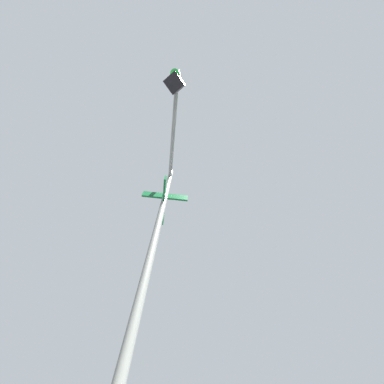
{
  "coord_description": "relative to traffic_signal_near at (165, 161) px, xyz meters",
  "views": [
    {
      "loc": [
        -5.77,
        -5.37,
        1.07
      ],
      "look_at": [
        -7.56,
        -6.72,
        5.38
      ],
      "focal_mm": 18.76,
      "sensor_mm": 36.0,
      "label": 1
    }
  ],
  "objects": [
    {
      "name": "traffic_signal_near",
      "position": [
        0.0,
        0.0,
        0.0
      ],
      "size": [
        2.22,
        2.13,
        6.45
      ],
      "color": "slate",
      "rests_on": "ground_plane"
    }
  ]
}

